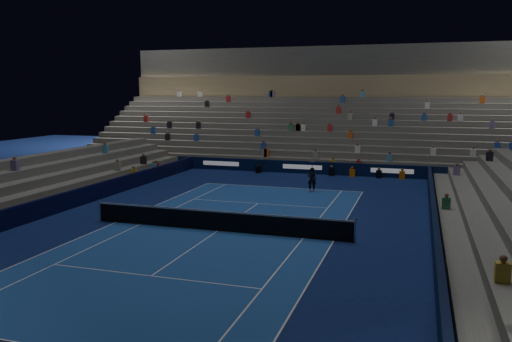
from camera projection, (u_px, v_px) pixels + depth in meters
The scene contains 9 objects.
ground at pixel (218, 231), 24.51m from camera, with size 90.00×90.00×0.00m, color #0D1C53.
court_surface at pixel (218, 231), 24.51m from camera, with size 10.97×23.77×0.01m, color #1B4797.
sponsor_barrier_far at pixel (303, 167), 41.88m from camera, with size 44.00×0.25×1.00m, color black.
sponsor_barrier_east at pixel (435, 238), 21.55m from camera, with size 0.25×37.00×1.00m, color black.
sponsor_barrier_west at pixel (46, 207), 27.32m from camera, with size 0.25×37.00×1.00m, color black.
grandstand_main at pixel (324, 125), 50.32m from camera, with size 44.00×15.20×11.20m.
tennis_net at pixel (218, 221), 24.43m from camera, with size 12.90×0.10×1.10m.
tennis_player at pixel (312, 180), 34.13m from camera, with size 0.59×0.39×1.62m, color black.
broadcast_camera at pixel (258, 169), 42.34m from camera, with size 0.60×0.98×0.62m.
Camera 1 is at (8.87, -22.17, 6.46)m, focal length 36.51 mm.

